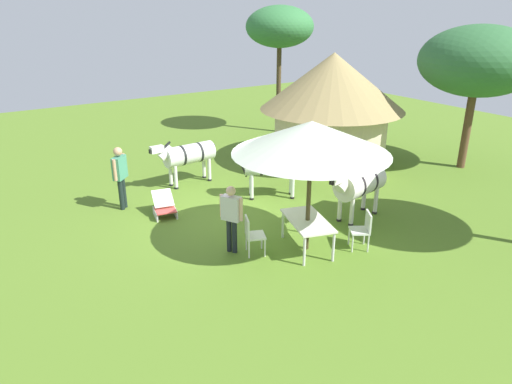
{
  "coord_description": "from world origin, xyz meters",
  "views": [
    {
      "loc": [
        9.74,
        -5.68,
        5.27
      ],
      "look_at": [
        0.82,
        0.22,
        1.0
      ],
      "focal_mm": 32.92,
      "sensor_mm": 36.0,
      "label": 1
    }
  ],
  "objects": [
    {
      "name": "patio_chair_near_hut",
      "position": [
        1.84,
        -0.57,
        0.52
      ],
      "size": [
        0.57,
        0.56,
        0.9
      ],
      "rotation": [
        0.0,
        0.0,
        -0.4
      ],
      "color": "silver",
      "rests_on": "ground_plane"
    },
    {
      "name": "ground_plane",
      "position": [
        0.0,
        0.0,
        0.0
      ],
      "size": [
        36.0,
        36.0,
        0.0
      ],
      "primitive_type": "plane",
      "color": "#547725"
    },
    {
      "name": "standing_watcher",
      "position": [
        -2.29,
        -2.15,
        1.06
      ],
      "size": [
        0.49,
        0.49,
        1.76
      ],
      "rotation": [
        0.0,
        0.0,
        -0.79
      ],
      "color": "black",
      "rests_on": "ground_plane"
    },
    {
      "name": "striped_lounge_chair",
      "position": [
        -1.19,
        -1.39,
        0.25
      ],
      "size": [
        0.91,
        0.7,
        0.61
      ],
      "rotation": [
        0.0,
        0.0,
        4.5
      ],
      "color": "#D44741",
      "rests_on": "ground_plane"
    },
    {
      "name": "patio_dining_table",
      "position": [
        2.34,
        0.62,
        0.66
      ],
      "size": [
        1.68,
        1.21,
        0.74
      ],
      "rotation": [
        0.0,
        0.0,
        -0.3
      ],
      "color": "silver",
      "rests_on": "ground_plane"
    },
    {
      "name": "guest_beside_umbrella",
      "position": [
        1.51,
        -0.9,
        0.97
      ],
      "size": [
        0.51,
        0.39,
        1.61
      ],
      "rotation": [
        0.0,
        0.0,
        3.66
      ],
      "color": "black",
      "rests_on": "ground_plane"
    },
    {
      "name": "patio_chair_near_lawn",
      "position": [
        3.02,
        1.71,
        0.52
      ],
      "size": [
        0.6,
        0.59,
        0.9
      ],
      "rotation": [
        0.0,
        0.0,
        -3.7
      ],
      "color": "silver",
      "rests_on": "ground_plane"
    },
    {
      "name": "zebra_toward_hut",
      "position": [
        1.74,
        2.8,
        0.98
      ],
      "size": [
        0.92,
        2.09,
        1.51
      ],
      "rotation": [
        0.0,
        0.0,
        3.31
      ],
      "color": "silver",
      "rests_on": "ground_plane"
    },
    {
      "name": "zebra_by_umbrella",
      "position": [
        -3.05,
        0.23,
        0.95
      ],
      "size": [
        0.7,
        2.27,
        1.49
      ],
      "rotation": [
        0.0,
        0.0,
        3.2
      ],
      "color": "silver",
      "rests_on": "ground_plane"
    },
    {
      "name": "zebra_nearest_camera",
      "position": [
        -0.68,
        1.82,
        0.99
      ],
      "size": [
        1.36,
        2.0,
        1.53
      ],
      "rotation": [
        0.0,
        0.0,
        5.76
      ],
      "color": "silver",
      "rests_on": "ground_plane"
    },
    {
      "name": "acacia_tree_far_lawn",
      "position": [
        0.7,
        8.88,
        3.59
      ],
      "size": [
        3.78,
        3.78,
        4.73
      ],
      "color": "brown",
      "rests_on": "ground_plane"
    },
    {
      "name": "acacia_tree_left_background",
      "position": [
        -6.87,
        6.47,
        4.41
      ],
      "size": [
        2.83,
        2.83,
        5.29
      ],
      "color": "#483822",
      "rests_on": "ground_plane"
    },
    {
      "name": "thatched_hut",
      "position": [
        -2.28,
        5.39,
        2.14
      ],
      "size": [
        4.96,
        4.96,
        3.82
      ],
      "rotation": [
        0.0,
        0.0,
        5.11
      ],
      "color": "beige",
      "rests_on": "ground_plane"
    },
    {
      "name": "shade_umbrella",
      "position": [
        2.34,
        0.62,
        2.66
      ],
      "size": [
        3.43,
        3.43,
        3.02
      ],
      "color": "#40351B",
      "rests_on": "ground_plane"
    }
  ]
}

